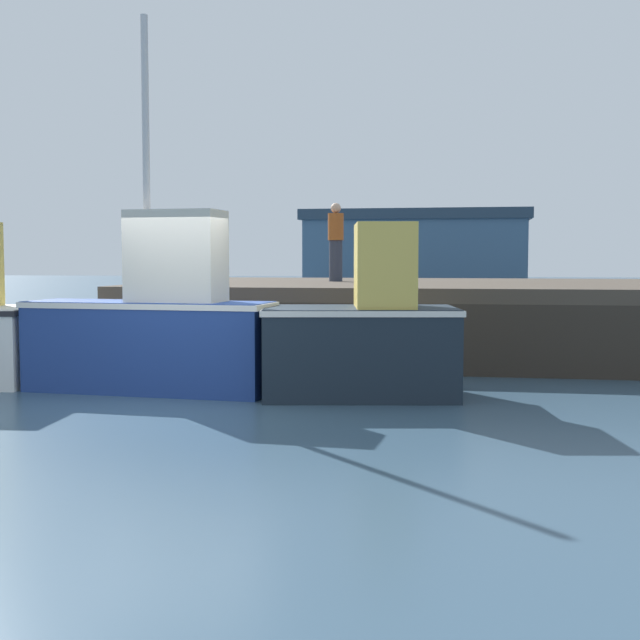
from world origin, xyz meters
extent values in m
cube|color=#334C60|center=(0.00, 0.00, -0.05)|extent=(120.00, 160.00, 0.10)
cube|color=#473D33|center=(3.02, 7.10, 1.31)|extent=(11.07, 7.56, 0.25)
cube|color=#312A23|center=(3.02, 3.44, 0.59)|extent=(11.07, 0.24, 1.19)
cylinder|color=#312A23|center=(-2.12, 3.56, 0.59)|extent=(0.37, 0.37, 1.19)
cylinder|color=#312A23|center=(3.02, 3.56, 0.59)|extent=(0.37, 0.37, 1.19)
cylinder|color=#312A23|center=(-0.31, 10.65, 0.59)|extent=(0.37, 0.37, 1.19)
cylinder|color=#312A23|center=(6.34, 10.65, 0.59)|extent=(0.37, 0.37, 1.19)
cylinder|color=#312A23|center=(0.45, 3.56, 0.59)|extent=(5.17, 0.18, 1.13)
cube|color=navy|center=(-0.68, 1.00, 0.66)|extent=(3.63, 1.29, 1.31)
cube|color=silver|center=(-0.68, 1.00, 1.26)|extent=(3.71, 1.32, 0.08)
cube|color=beige|center=(-0.24, 0.97, 1.96)|extent=(1.38, 0.83, 1.30)
cylinder|color=#B7B7BC|center=(-0.68, 1.00, 3.99)|extent=(0.10, 0.10, 2.74)
cube|color=#19232D|center=(2.39, 1.08, 0.63)|extent=(2.85, 1.87, 1.25)
cube|color=silver|center=(2.39, 1.08, 1.20)|extent=(2.90, 1.91, 0.08)
cube|color=gold|center=(2.72, 1.13, 1.83)|extent=(1.00, 1.42, 1.16)
cylinder|color=#2D3342|center=(1.09, 7.43, 1.88)|extent=(0.29, 0.29, 0.89)
cylinder|color=#994C1E|center=(1.09, 7.43, 2.61)|extent=(0.34, 0.34, 0.58)
sphere|color=tan|center=(1.09, 7.43, 3.01)|extent=(0.22, 0.22, 0.22)
cube|color=#385675|center=(1.50, 31.59, 1.89)|extent=(10.50, 5.60, 3.79)
cube|color=#213446|center=(1.50, 31.59, 4.04)|extent=(10.92, 5.83, 0.50)
camera|label=1|loc=(3.78, -10.46, 1.93)|focal=46.94mm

